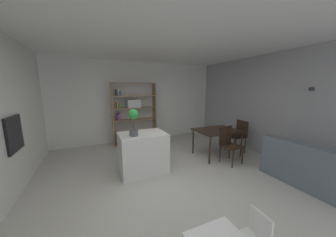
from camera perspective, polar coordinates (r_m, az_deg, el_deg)
name	(u,v)px	position (r m, az deg, el deg)	size (l,w,h in m)	color
ground_plane	(165,182)	(3.65, -1.01, -20.65)	(8.90, 8.90, 0.00)	beige
ceiling_slab	(165,32)	(3.28, -1.18, 27.02)	(6.48, 6.30, 0.06)	white
back_partition	(130,102)	(6.15, -12.48, 5.45)	(6.48, 0.06, 2.79)	silver
right_partition_gray	(278,107)	(5.30, 32.87, 3.38)	(0.06, 6.30, 2.79)	#9E9EA3
built_in_oven	(14,134)	(3.92, -42.23, -3.79)	(0.06, 0.60, 0.61)	black
kitchen_island	(143,153)	(3.92, -8.40, -11.22)	(1.01, 0.73, 0.89)	silver
potted_plant_on_island	(133,120)	(3.54, -11.56, -0.35)	(0.21, 0.21, 0.56)	#4C4C51
open_bookshelf	(132,112)	(5.85, -12.00, 2.10)	(1.45, 0.36, 2.05)	#997551
child_chair_right	(254,237)	(2.35, 26.81, -31.94)	(0.30, 0.30, 0.59)	white
dining_table	(217,132)	(4.90, 16.13, -4.46)	(1.17, 0.89, 0.74)	black
dining_chair_near	(229,142)	(4.59, 19.65, -7.31)	(0.50, 0.50, 0.91)	black
dining_chair_window_side	(239,133)	(5.46, 22.64, -4.57)	(0.48, 0.49, 0.93)	black
sofa	(316,172)	(4.39, 41.16, -13.47)	(0.89, 1.75, 0.85)	slate
wall_sconce_back	(312,89)	(4.84, 40.25, 7.58)	(0.07, 0.07, 0.07)	#333338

